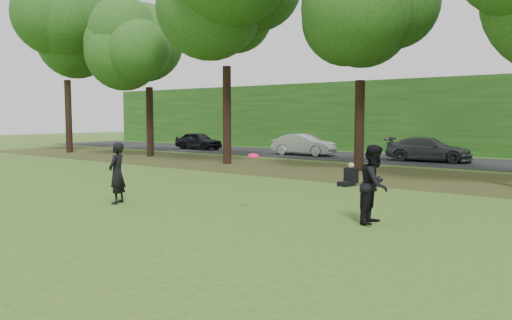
{
  "coord_description": "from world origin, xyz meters",
  "views": [
    {
      "loc": [
        7.09,
        -7.0,
        2.49
      ],
      "look_at": [
        -1.19,
        3.8,
        1.3
      ],
      "focal_mm": 35.0,
      "sensor_mm": 36.0,
      "label": 1
    }
  ],
  "objects_px": {
    "player_left": "(117,173)",
    "player_right": "(375,184)",
    "frisbee": "(253,156)",
    "seated_person": "(350,177)"
  },
  "relations": [
    {
      "from": "player_left",
      "to": "seated_person",
      "type": "xyz_separation_m",
      "value": [
        3.58,
        7.43,
        -0.57
      ]
    },
    {
      "from": "player_left",
      "to": "frisbee",
      "type": "distance_m",
      "value": 4.21
    },
    {
      "from": "player_left",
      "to": "player_right",
      "type": "distance_m",
      "value": 7.24
    },
    {
      "from": "player_left",
      "to": "frisbee",
      "type": "bearing_deg",
      "value": 81.91
    },
    {
      "from": "player_left",
      "to": "player_right",
      "type": "relative_size",
      "value": 0.95
    },
    {
      "from": "seated_person",
      "to": "player_left",
      "type": "bearing_deg",
      "value": -105.71
    },
    {
      "from": "player_right",
      "to": "player_left",
      "type": "bearing_deg",
      "value": 100.61
    },
    {
      "from": "frisbee",
      "to": "player_right",
      "type": "bearing_deg",
      "value": 14.24
    },
    {
      "from": "player_right",
      "to": "frisbee",
      "type": "distance_m",
      "value": 3.12
    },
    {
      "from": "player_left",
      "to": "seated_person",
      "type": "relative_size",
      "value": 2.11
    }
  ]
}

